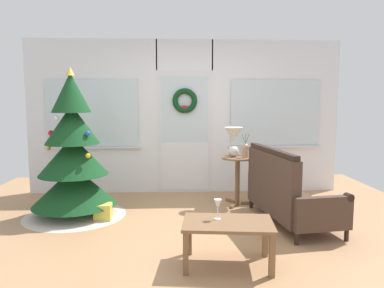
# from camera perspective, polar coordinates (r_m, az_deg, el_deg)

# --- Properties ---
(ground_plane) EXTENTS (6.76, 6.76, 0.00)m
(ground_plane) POSITION_cam_1_polar(r_m,az_deg,el_deg) (4.35, -0.32, -14.07)
(ground_plane) COLOR #AD7F56
(back_wall_with_door) EXTENTS (5.20, 0.19, 2.55)m
(back_wall_with_door) POSITION_cam_1_polar(r_m,az_deg,el_deg) (6.15, -1.15, 4.28)
(back_wall_with_door) COLOR white
(back_wall_with_door) RESTS_ON ground
(christmas_tree) EXTENTS (1.36, 1.36, 1.99)m
(christmas_tree) POSITION_cam_1_polar(r_m,az_deg,el_deg) (5.14, -18.01, -2.93)
(christmas_tree) COLOR #4C331E
(christmas_tree) RESTS_ON ground
(settee_sofa) EXTENTS (0.91, 1.61, 0.96)m
(settee_sofa) POSITION_cam_1_polar(r_m,az_deg,el_deg) (4.81, 14.33, -7.53)
(settee_sofa) COLOR black
(settee_sofa) RESTS_ON ground
(side_table) EXTENTS (0.50, 0.48, 0.72)m
(side_table) POSITION_cam_1_polar(r_m,az_deg,el_deg) (5.48, 7.12, -4.22)
(side_table) COLOR brown
(side_table) RESTS_ON ground
(table_lamp) EXTENTS (0.28, 0.28, 0.44)m
(table_lamp) POSITION_cam_1_polar(r_m,az_deg,el_deg) (5.44, 6.50, 0.98)
(table_lamp) COLOR silver
(table_lamp) RESTS_ON side_table
(flower_vase) EXTENTS (0.11, 0.10, 0.35)m
(flower_vase) POSITION_cam_1_polar(r_m,az_deg,el_deg) (5.39, 8.32, -0.90)
(flower_vase) COLOR tan
(flower_vase) RESTS_ON side_table
(coffee_table) EXTENTS (0.89, 0.61, 0.42)m
(coffee_table) POSITION_cam_1_polar(r_m,az_deg,el_deg) (3.53, 5.62, -12.94)
(coffee_table) COLOR brown
(coffee_table) RESTS_ON ground
(wine_glass) EXTENTS (0.08, 0.08, 0.20)m
(wine_glass) POSITION_cam_1_polar(r_m,az_deg,el_deg) (3.53, 4.05, -9.44)
(wine_glass) COLOR silver
(wine_glass) RESTS_ON coffee_table
(gift_box) EXTENTS (0.22, 0.20, 0.22)m
(gift_box) POSITION_cam_1_polar(r_m,az_deg,el_deg) (4.97, -13.71, -10.27)
(gift_box) COLOR #D8C64C
(gift_box) RESTS_ON ground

